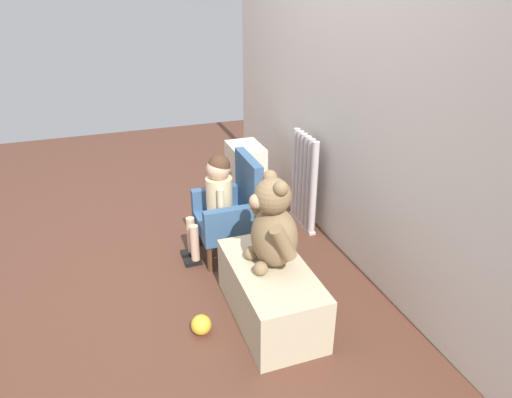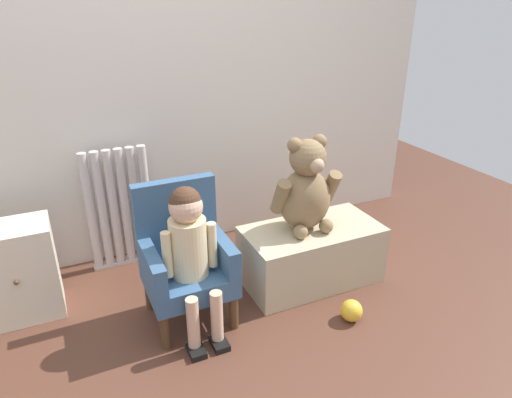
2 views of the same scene
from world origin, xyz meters
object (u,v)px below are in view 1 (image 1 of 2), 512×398
object	(u,v)px
small_dresser	(246,173)
low_bench	(270,293)
large_teddy_bear	(273,227)
radiator	(304,182)
child_armchair	(233,210)
child_figure	(216,193)
toy_ball	(201,325)

from	to	relation	value
small_dresser	low_bench	bearing A→B (deg)	-13.26
large_teddy_bear	small_dresser	bearing A→B (deg)	167.32
radiator	low_bench	xyz separation A→B (m)	(0.90, -0.61, -0.19)
child_armchair	low_bench	world-z (taller)	child_armchair
radiator	child_figure	size ratio (longest dim) A/B	0.99
radiator	low_bench	bearing A→B (deg)	-34.03
small_dresser	child_armchair	xyz separation A→B (m)	(0.74, -0.33, 0.08)
child_figure	large_teddy_bear	xyz separation A→B (m)	(0.67, 0.13, 0.08)
radiator	child_armchair	distance (m)	0.64
radiator	toy_ball	bearing A→B (deg)	-47.82
child_armchair	toy_ball	distance (m)	0.85
small_dresser	child_figure	xyz separation A→B (m)	(0.74, -0.44, 0.22)
child_armchair	child_figure	world-z (taller)	child_figure
small_dresser	toy_ball	bearing A→B (deg)	-26.77
child_figure	low_bench	world-z (taller)	child_figure
low_bench	toy_ball	world-z (taller)	low_bench
radiator	toy_ball	xyz separation A→B (m)	(0.91, -1.00, -0.30)
large_teddy_bear	toy_ball	size ratio (longest dim) A/B	4.68
child_armchair	low_bench	xyz separation A→B (m)	(0.71, -0.01, -0.16)
large_teddy_bear	toy_ball	bearing A→B (deg)	-84.46
small_dresser	child_figure	world-z (taller)	child_figure
radiator	large_teddy_bear	xyz separation A→B (m)	(0.87, -0.59, 0.19)
toy_ball	low_bench	bearing A→B (deg)	90.14
small_dresser	child_armchair	world-z (taller)	child_armchair
child_armchair	child_figure	bearing A→B (deg)	-90.00
child_armchair	toy_ball	bearing A→B (deg)	-29.16
radiator	child_figure	xyz separation A→B (m)	(0.20, -0.71, 0.11)
small_dresser	child_armchair	bearing A→B (deg)	-24.38
radiator	small_dresser	world-z (taller)	radiator
child_figure	radiator	bearing A→B (deg)	105.51
small_dresser	low_bench	xyz separation A→B (m)	(1.44, -0.34, -0.08)
low_bench	toy_ball	bearing A→B (deg)	-89.86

